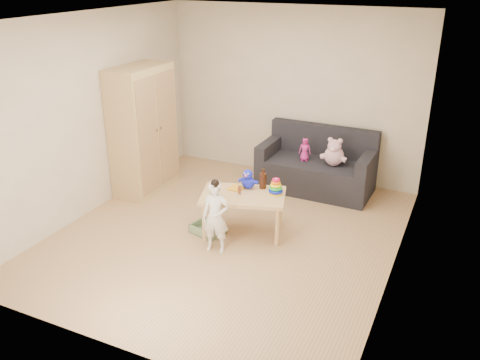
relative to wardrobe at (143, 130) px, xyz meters
The scene contains 13 objects.
room 1.93m from the wardrobe, 23.65° to the right, with size 4.50×4.50×4.50m.
wardrobe is the anchor object (origin of this frame).
sofa 2.61m from the wardrobe, 23.84° to the left, with size 1.64×0.82×0.46m, color black.
play_table 2.10m from the wardrobe, 18.77° to the right, with size 1.01×0.64×0.53m, color tan.
storage_bin 1.92m from the wardrobe, 29.46° to the right, with size 0.39×0.29×0.12m, color slate, non-canonical shape.
toddler 2.18m from the wardrobe, 33.07° to the right, with size 0.32×0.21×0.86m, color white.
pink_bear 2.77m from the wardrobe, 20.31° to the left, with size 0.30×0.26×0.34m, color #DEA4BA, non-canonical shape.
doll 2.36m from the wardrobe, 23.96° to the left, with size 0.17×0.12×0.34m, color #D72896.
ring_stacker 2.31m from the wardrobe, 11.67° to the right, with size 0.18×0.18×0.20m.
brown_bottle 2.09m from the wardrobe, 10.37° to the right, with size 0.09×0.09×0.26m.
blue_plush 1.94m from the wardrobe, 13.56° to the right, with size 0.21×0.17×0.26m, color #1C27FF, non-canonical shape.
wooden_figure 1.99m from the wardrobe, 19.66° to the right, with size 0.05×0.04×0.12m, color brown, non-canonical shape.
yellow_book 1.86m from the wardrobe, 17.01° to the right, with size 0.18×0.18×0.01m, color gold.
Camera 1 is at (2.51, -5.00, 3.11)m, focal length 38.00 mm.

